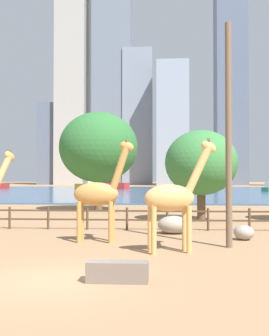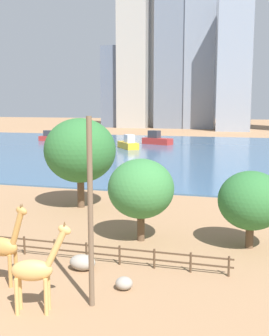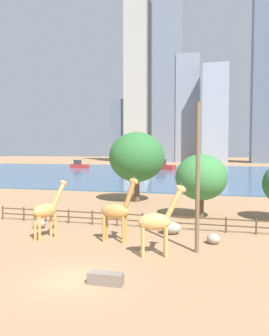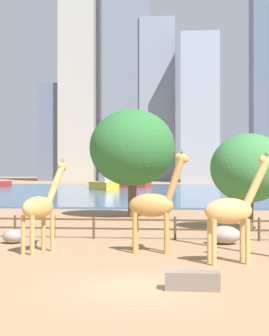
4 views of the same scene
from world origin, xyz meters
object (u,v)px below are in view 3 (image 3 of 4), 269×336
at_px(giraffe_tall, 47,210).
at_px(boat_ferry, 144,168).
at_px(boulder_near_fence, 214,239).
at_px(boulder_small, 171,228).
at_px(giraffe_young, 117,211).
at_px(feeding_trough, 106,278).
at_px(boulder_by_pole, 39,224).
at_px(tree_left_large, 201,177).
at_px(tree_center_broad, 137,157).
at_px(boat_barge, 163,166).
at_px(boat_sailboat, 79,165).
at_px(giraffe_companion, 157,222).
at_px(utility_pole, 198,178).

relative_size(giraffe_tall, boat_ferry, 0.60).
distance_m(boulder_near_fence, boulder_small, 3.96).
relative_size(giraffe_young, feeding_trough, 2.75).
xyz_separation_m(boulder_by_pole, tree_left_large, (13.40, 7.53, 3.69)).
bearing_deg(tree_center_broad, boat_barge, 96.25).
bearing_deg(giraffe_young, tree_left_large, 61.46).
height_order(tree_left_large, boat_barge, tree_left_large).
height_order(boulder_near_fence, tree_center_broad, tree_center_broad).
height_order(giraffe_tall, tree_left_large, tree_left_large).
relative_size(boat_ferry, boat_sailboat, 1.13).
relative_size(giraffe_companion, boat_sailboat, 0.71).
height_order(tree_center_broad, boat_sailboat, tree_center_broad).
height_order(feeding_trough, boat_sailboat, boat_sailboat).
bearing_deg(boat_sailboat, giraffe_tall, -64.34).
bearing_deg(boat_ferry, boulder_small, 157.78).
height_order(boulder_by_pole, boat_ferry, boat_ferry).
xyz_separation_m(giraffe_companion, boulder_by_pole, (-11.25, 4.87, -1.85)).
xyz_separation_m(tree_left_large, boat_barge, (-15.88, 74.65, -2.71)).
bearing_deg(tree_left_large, boat_ferry, 107.60).
distance_m(giraffe_companion, boulder_near_fence, 5.44).
relative_size(boulder_by_pole, tree_left_large, 0.18).
distance_m(boulder_near_fence, tree_left_large, 9.52).
xyz_separation_m(giraffe_companion, boulder_near_fence, (3.48, 3.74, -1.88)).
height_order(boat_sailboat, boat_barge, boat_barge).
relative_size(giraffe_tall, utility_pole, 0.46).
relative_size(boulder_small, boat_barge, 0.20).
relative_size(utility_pole, boulder_near_fence, 9.94).
bearing_deg(boat_sailboat, giraffe_young, -61.20).
height_order(tree_left_large, boat_sailboat, tree_left_large).
height_order(giraffe_companion, tree_left_large, tree_left_large).
xyz_separation_m(boulder_small, tree_center_broad, (-6.57, 15.20, 5.34)).
bearing_deg(tree_left_large, feeding_trough, -102.60).
relative_size(utility_pole, tree_center_broad, 1.09).
bearing_deg(feeding_trough, boulder_small, 80.39).
distance_m(giraffe_tall, boulder_near_fence, 12.65).
bearing_deg(boulder_small, boulder_by_pole, -175.52).
xyz_separation_m(giraffe_companion, boat_barge, (-13.74, 87.05, -0.87)).
distance_m(feeding_trough, tree_center_broad, 26.93).
height_order(feeding_trough, tree_center_broad, tree_center_broad).
bearing_deg(boat_sailboat, boulder_small, -58.39).
height_order(utility_pole, boat_ferry, utility_pole).
bearing_deg(giraffe_young, boat_barge, 97.93).
distance_m(utility_pole, boulder_small, 6.65).
bearing_deg(boulder_by_pole, boulder_small, 4.48).
bearing_deg(giraffe_young, giraffe_tall, -174.81).
bearing_deg(tree_left_large, giraffe_tall, -137.08).
xyz_separation_m(tree_left_large, boat_ferry, (-19.77, 62.35, -2.77)).
relative_size(boulder_near_fence, boat_sailboat, 0.15).
bearing_deg(giraffe_tall, boulder_by_pole, 65.44).
bearing_deg(utility_pole, boat_barge, 100.69).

